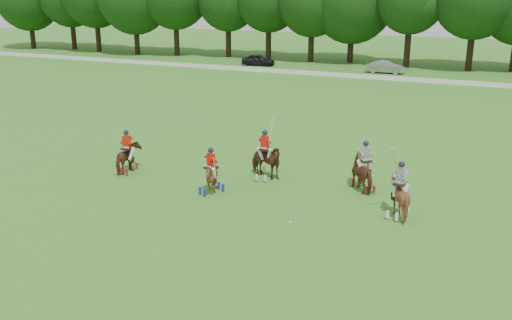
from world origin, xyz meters
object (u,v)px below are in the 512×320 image
at_px(car_left, 258,60).
at_px(car_mid, 386,67).
at_px(polo_stripe_a, 364,172).
at_px(polo_stripe_b, 399,197).
at_px(polo_red_b, 265,161).
at_px(polo_red_a, 128,157).
at_px(polo_ball, 290,222).
at_px(polo_red_c, 211,177).

distance_m(car_left, car_mid, 14.74).
distance_m(car_mid, polo_stripe_a, 36.99).
bearing_deg(polo_stripe_b, polo_red_b, 162.35).
distance_m(car_mid, polo_red_b, 36.75).
bearing_deg(polo_red_a, polo_stripe_b, -0.93).
xyz_separation_m(car_left, polo_ball, (19.70, -41.37, -0.61)).
height_order(car_mid, polo_stripe_a, polo_stripe_a).
height_order(polo_red_a, polo_stripe_a, polo_stripe_a).
distance_m(polo_red_a, polo_stripe_a, 11.62).
bearing_deg(polo_red_b, polo_red_c, -114.68).
relative_size(polo_red_a, polo_ball, 24.16).
xyz_separation_m(car_left, car_mid, (14.74, 0.00, -0.01)).
bearing_deg(polo_red_c, car_left, 111.04).
bearing_deg(polo_red_b, polo_red_a, -163.46).
bearing_deg(polo_red_b, polo_stripe_b, -17.65).
relative_size(polo_stripe_b, polo_ball, 31.88).
xyz_separation_m(polo_red_b, polo_stripe_a, (4.80, 0.32, -0.03)).
xyz_separation_m(car_left, polo_red_b, (16.59, -36.71, 0.22)).
bearing_deg(polo_red_a, polo_red_b, 16.54).
bearing_deg(polo_red_c, polo_ball, -21.42).
xyz_separation_m(car_mid, polo_red_a, (-4.75, -38.66, 0.12)).
bearing_deg(polo_red_c, polo_red_b, 65.32).
height_order(car_left, polo_ball, car_left).
bearing_deg(polo_red_a, car_mid, 83.00).
height_order(polo_stripe_b, polo_ball, polo_stripe_b).
relative_size(polo_red_b, polo_ball, 32.68).
distance_m(car_mid, polo_ball, 41.67).
xyz_separation_m(polo_stripe_a, polo_ball, (-1.69, -4.99, -0.80)).
bearing_deg(polo_ball, car_mid, 96.83).
relative_size(car_left, polo_red_b, 1.31).
distance_m(polo_red_b, polo_stripe_b, 7.18).
bearing_deg(polo_red_a, polo_ball, -15.61).
xyz_separation_m(car_left, polo_red_c, (15.25, -39.63, 0.10)).
relative_size(car_mid, polo_red_b, 1.34).
height_order(car_mid, polo_red_c, polo_red_c).
relative_size(car_left, car_mid, 0.97).
xyz_separation_m(polo_red_a, polo_stripe_b, (13.43, -0.22, 0.07)).
xyz_separation_m(car_mid, polo_stripe_b, (8.68, -38.88, 0.19)).
relative_size(car_mid, polo_red_c, 1.85).
relative_size(car_mid, polo_stripe_a, 1.70).
relative_size(polo_red_c, polo_stripe_a, 0.92).
distance_m(polo_red_a, polo_red_c, 5.34).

